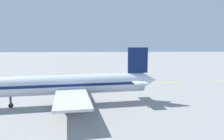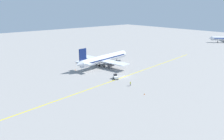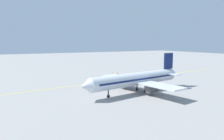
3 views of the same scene
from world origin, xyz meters
TOP-DOWN VIEW (x-y plane):
  - ground_plane at (0.00, 0.00)m, footprint 400.00×400.00m
  - apron_yellow_centreline at (0.00, 0.00)m, footprint 13.64×119.31m
  - airplane_at_gate at (-18.80, 4.25)m, footprint 28.47×35.47m
  - baggage_tug_white at (-0.30, -4.57)m, footprint 3.35×2.80m
  - ground_crew_worker at (9.28, -5.81)m, footprint 0.51×0.37m
  - traffic_cone_near_nose at (18.22, -8.24)m, footprint 0.32×0.32m
  - traffic_cone_mid_apron at (-21.42, -10.29)m, footprint 0.32×0.32m

SIDE VIEW (x-z plane):
  - ground_plane at x=0.00m, z-range 0.00..0.00m
  - apron_yellow_centreline at x=0.00m, z-range 0.00..0.01m
  - traffic_cone_near_nose at x=18.22m, z-range 0.00..0.55m
  - traffic_cone_mid_apron at x=-21.42m, z-range 0.00..0.55m
  - baggage_tug_white at x=-0.30m, z-range -0.15..1.96m
  - ground_crew_worker at x=9.28m, z-range 0.07..1.75m
  - airplane_at_gate at x=-18.80m, z-range -1.59..9.01m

